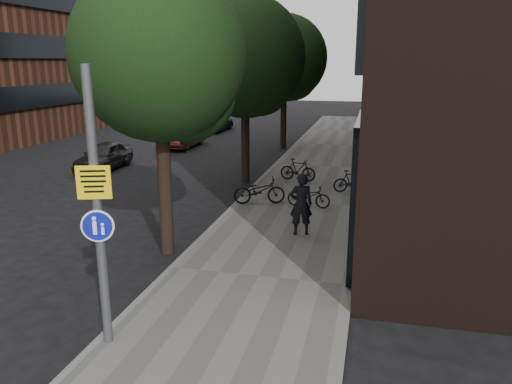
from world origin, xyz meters
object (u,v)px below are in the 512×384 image
(signpost, at_px, (98,211))
(pedestrian, at_px, (301,204))
(parked_bike_facade_near, at_px, (309,196))
(parked_car_near, at_px, (104,156))

(signpost, height_order, pedestrian, signpost)
(pedestrian, bearing_deg, parked_bike_facade_near, -103.66)
(parked_bike_facade_near, bearing_deg, parked_car_near, 73.60)
(parked_bike_facade_near, bearing_deg, pedestrian, -170.16)
(signpost, relative_size, parked_car_near, 1.28)
(pedestrian, bearing_deg, parked_car_near, -51.43)
(parked_car_near, bearing_deg, pedestrian, -36.81)
(pedestrian, xyz_separation_m, parked_car_near, (-10.78, 7.51, -0.39))
(signpost, height_order, parked_bike_facade_near, signpost)
(signpost, relative_size, parked_bike_facade_near, 3.22)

